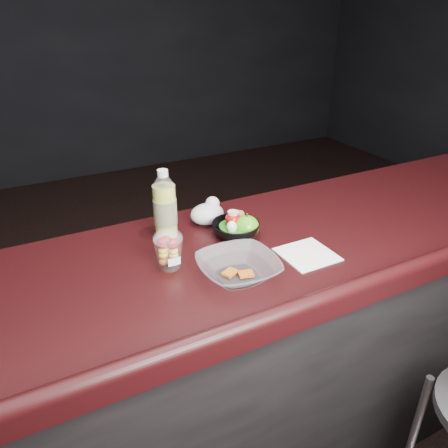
{
  "coord_description": "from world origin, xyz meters",
  "views": [
    {
      "loc": [
        -0.63,
        -0.75,
        1.73
      ],
      "look_at": [
        -0.06,
        0.34,
        1.1
      ],
      "focal_mm": 35.0,
      "sensor_mm": 36.0,
      "label": 1
    }
  ],
  "objects_px": {
    "takeout_bowl": "(238,268)",
    "fruit_cup": "(169,249)",
    "lemonade_bottle": "(165,209)",
    "snack_bowl": "(235,228)",
    "green_apple": "(247,227)"
  },
  "relations": [
    {
      "from": "lemonade_bottle",
      "to": "green_apple",
      "type": "distance_m",
      "value": 0.28
    },
    {
      "from": "snack_bowl",
      "to": "lemonade_bottle",
      "type": "bearing_deg",
      "value": 151.52
    },
    {
      "from": "green_apple",
      "to": "lemonade_bottle",
      "type": "bearing_deg",
      "value": 150.32
    },
    {
      "from": "fruit_cup",
      "to": "snack_bowl",
      "type": "height_order",
      "value": "fruit_cup"
    },
    {
      "from": "lemonade_bottle",
      "to": "takeout_bowl",
      "type": "height_order",
      "value": "lemonade_bottle"
    },
    {
      "from": "fruit_cup",
      "to": "snack_bowl",
      "type": "distance_m",
      "value": 0.28
    },
    {
      "from": "green_apple",
      "to": "snack_bowl",
      "type": "distance_m",
      "value": 0.04
    },
    {
      "from": "snack_bowl",
      "to": "takeout_bowl",
      "type": "distance_m",
      "value": 0.24
    },
    {
      "from": "green_apple",
      "to": "takeout_bowl",
      "type": "bearing_deg",
      "value": -125.81
    },
    {
      "from": "takeout_bowl",
      "to": "fruit_cup",
      "type": "bearing_deg",
      "value": 138.98
    },
    {
      "from": "fruit_cup",
      "to": "snack_bowl",
      "type": "bearing_deg",
      "value": 16.65
    },
    {
      "from": "fruit_cup",
      "to": "green_apple",
      "type": "bearing_deg",
      "value": 10.83
    },
    {
      "from": "lemonade_bottle",
      "to": "snack_bowl",
      "type": "relative_size",
      "value": 1.39
    },
    {
      "from": "fruit_cup",
      "to": "takeout_bowl",
      "type": "distance_m",
      "value": 0.21
    },
    {
      "from": "lemonade_bottle",
      "to": "takeout_bowl",
      "type": "xyz_separation_m",
      "value": [
        0.1,
        -0.33,
        -0.07
      ]
    }
  ]
}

